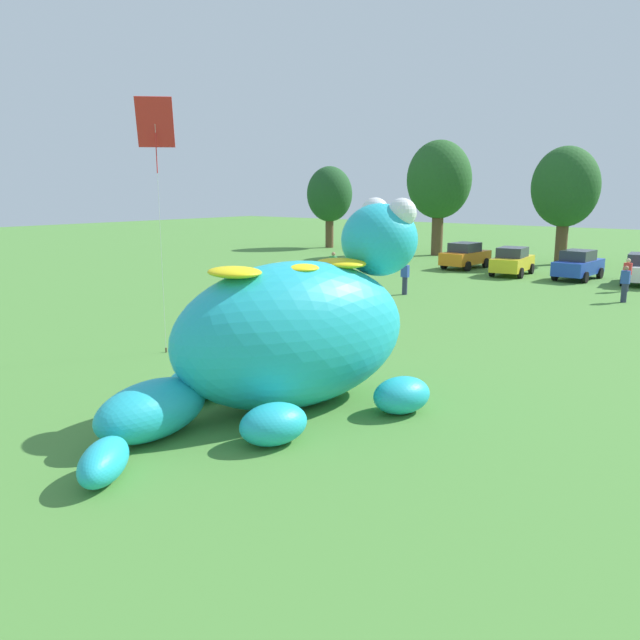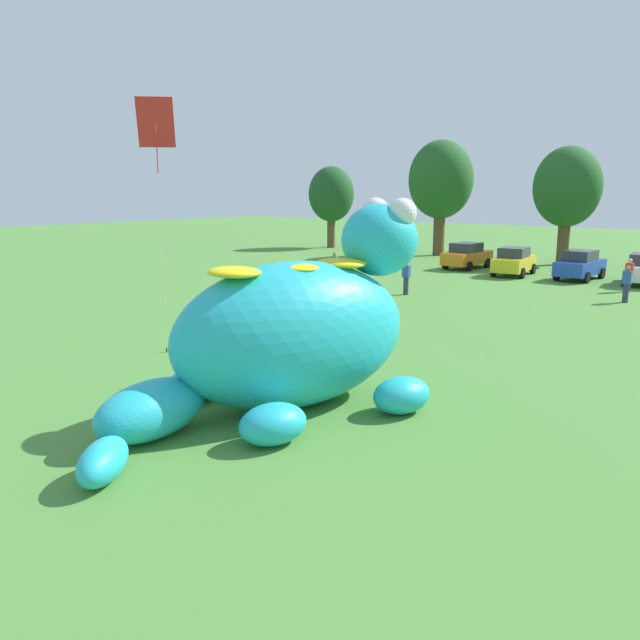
% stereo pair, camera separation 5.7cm
% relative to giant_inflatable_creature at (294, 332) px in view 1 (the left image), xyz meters
% --- Properties ---
extents(ground_plane, '(160.00, 160.00, 0.00)m').
position_rel_giant_inflatable_creature_xyz_m(ground_plane, '(-1.15, 0.75, -1.82)').
color(ground_plane, '#4C8438').
extents(giant_inflatable_creature, '(5.98, 10.02, 4.97)m').
position_rel_giant_inflatable_creature_xyz_m(giant_inflatable_creature, '(0.00, 0.00, 0.00)').
color(giant_inflatable_creature, '#23B2C6').
rests_on(giant_inflatable_creature, ground).
extents(car_orange, '(2.08, 4.17, 1.72)m').
position_rel_giant_inflatable_creature_xyz_m(car_orange, '(-9.19, 28.05, -0.96)').
color(car_orange, orange).
rests_on(car_orange, ground).
extents(car_yellow, '(2.31, 4.28, 1.72)m').
position_rel_giant_inflatable_creature_xyz_m(car_yellow, '(-5.40, 26.69, -0.96)').
color(car_yellow, yellow).
rests_on(car_yellow, ground).
extents(car_blue, '(2.07, 4.17, 1.72)m').
position_rel_giant_inflatable_creature_xyz_m(car_blue, '(-1.64, 27.24, -0.96)').
color(car_blue, '#2347B7').
rests_on(car_blue, ground).
extents(tree_far_left, '(4.05, 4.05, 7.19)m').
position_rel_giant_inflatable_creature_xyz_m(tree_far_left, '(-25.87, 34.85, 2.88)').
color(tree_far_left, brown).
rests_on(tree_far_left, ground).
extents(tree_left, '(5.04, 5.04, 8.95)m').
position_rel_giant_inflatable_creature_xyz_m(tree_left, '(-14.92, 34.70, 4.03)').
color(tree_left, brown).
rests_on(tree_left, ground).
extents(tree_mid_left, '(4.55, 4.55, 8.08)m').
position_rel_giant_inflatable_creature_xyz_m(tree_mid_left, '(-5.01, 34.32, 3.47)').
color(tree_mid_left, brown).
rests_on(tree_mid_left, ground).
extents(spectator_near_inflatable, '(0.38, 0.26, 1.71)m').
position_rel_giant_inflatable_creature_xyz_m(spectator_near_inflatable, '(-6.68, 16.19, -0.97)').
color(spectator_near_inflatable, '#2D334C').
rests_on(spectator_near_inflatable, ground).
extents(spectator_mid_field, '(0.38, 0.26, 1.71)m').
position_rel_giant_inflatable_creature_xyz_m(spectator_mid_field, '(-12.14, 17.46, -0.97)').
color(spectator_mid_field, '#726656').
rests_on(spectator_mid_field, ground).
extents(spectator_by_cars, '(0.38, 0.26, 1.71)m').
position_rel_giant_inflatable_creature_xyz_m(spectator_by_cars, '(2.49, 20.63, -0.97)').
color(spectator_by_cars, '#2D334C').
rests_on(spectator_by_cars, ground).
extents(spectator_wandering, '(0.38, 0.26, 1.71)m').
position_rel_giant_inflatable_creature_xyz_m(spectator_wandering, '(1.75, 24.17, -0.97)').
color(spectator_wandering, '#2D334C').
rests_on(spectator_wandering, ground).
extents(tethered_flying_kite, '(1.13, 1.13, 7.88)m').
position_rel_giant_inflatable_creature_xyz_m(tethered_flying_kite, '(-6.63, 1.33, 5.22)').
color(tethered_flying_kite, brown).
rests_on(tethered_flying_kite, ground).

